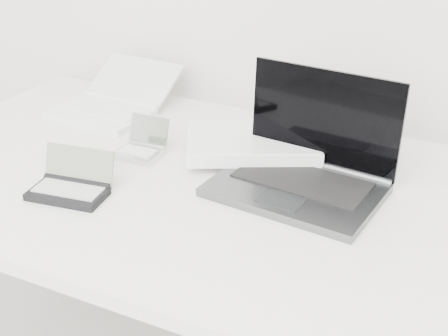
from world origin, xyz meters
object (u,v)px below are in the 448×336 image
at_px(laptop_large, 279,156).
at_px(netbook_open_white, 111,104).
at_px(desk, 246,209).
at_px(palmtop_charcoal, 71,186).

xyz_separation_m(laptop_large, netbook_open_white, (-0.52, 0.13, -0.01)).
bearing_deg(netbook_open_white, desk, -21.19).
bearing_deg(desk, palmtop_charcoal, -151.08).
bearing_deg(netbook_open_white, laptop_large, -9.78).
relative_size(desk, palmtop_charcoal, 9.75).
xyz_separation_m(desk, netbook_open_white, (-0.49, 0.23, 0.07)).
bearing_deg(palmtop_charcoal, netbook_open_white, 106.85).
relative_size(desk, laptop_large, 3.24).
relative_size(laptop_large, netbook_open_white, 1.58).
height_order(laptop_large, netbook_open_white, laptop_large).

